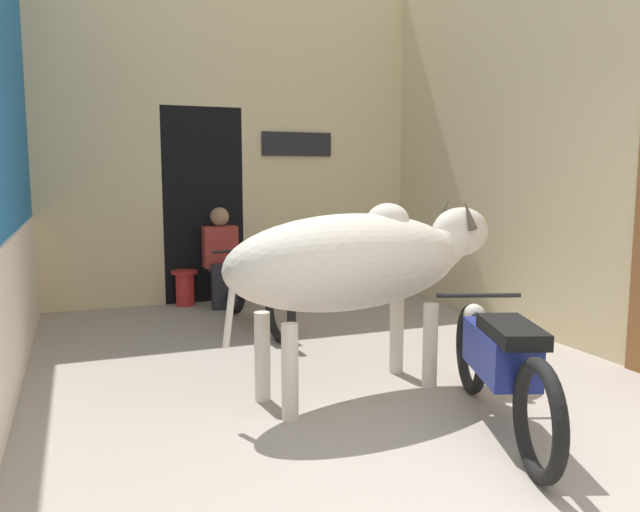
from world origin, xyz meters
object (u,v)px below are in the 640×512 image
at_px(motorcycle_far, 255,286).
at_px(shopkeeper_seated, 221,255).
at_px(plastic_stool, 185,287).
at_px(motorcycle_near, 500,361).
at_px(cow, 361,261).

xyz_separation_m(motorcycle_far, shopkeeper_seated, (-0.11, 1.08, 0.20)).
bearing_deg(plastic_stool, shopkeeper_seated, -30.78).
xyz_separation_m(shopkeeper_seated, plastic_stool, (-0.40, 0.24, -0.40)).
height_order(motorcycle_far, shopkeeper_seated, shopkeeper_seated).
xyz_separation_m(motorcycle_far, plastic_stool, (-0.51, 1.31, -0.20)).
height_order(motorcycle_near, plastic_stool, motorcycle_near).
relative_size(cow, motorcycle_near, 1.25).
bearing_deg(motorcycle_near, plastic_stool, 105.48).
bearing_deg(plastic_stool, motorcycle_near, -74.52).
distance_m(motorcycle_near, plastic_stool, 4.56).
xyz_separation_m(motorcycle_near, shopkeeper_seated, (-0.82, 4.15, 0.20)).
xyz_separation_m(motorcycle_near, motorcycle_far, (-0.71, 3.07, -0.00)).
bearing_deg(shopkeeper_seated, cow, -84.50).
xyz_separation_m(cow, shopkeeper_seated, (-0.31, 3.22, -0.33)).
relative_size(motorcycle_near, motorcycle_far, 0.93).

